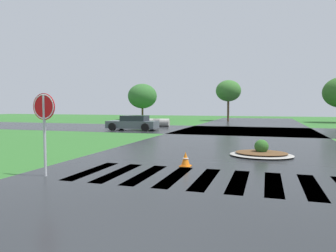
{
  "coord_description": "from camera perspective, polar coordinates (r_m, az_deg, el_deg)",
  "views": [
    {
      "loc": [
        1.6,
        -3.4,
        2.04
      ],
      "look_at": [
        -3.74,
        13.51,
        0.89
      ],
      "focal_mm": 33.48,
      "sensor_mm": 36.0,
      "label": 1
    }
  ],
  "objects": [
    {
      "name": "median_island",
      "position": [
        13.24,
        16.63,
        -4.7
      ],
      "size": [
        2.51,
        2.03,
        0.68
      ],
      "color": "#9E9B93",
      "rests_on": "ground"
    },
    {
      "name": "crosswalk_stripes",
      "position": [
        8.92,
        6.85,
        -9.52
      ],
      "size": [
        7.65,
        2.8,
        0.01
      ],
      "color": "white",
      "rests_on": "ground"
    },
    {
      "name": "traffic_cone",
      "position": [
        10.61,
        3.2,
        -6.1
      ],
      "size": [
        0.36,
        0.36,
        0.5
      ],
      "color": "orange",
      "rests_on": "ground"
    },
    {
      "name": "drainage_pipe_stack",
      "position": [
        30.76,
        -2.05,
        0.63
      ],
      "size": [
        2.53,
        1.05,
        0.79
      ],
      "color": "#9E9B93",
      "rests_on": "ground"
    },
    {
      "name": "asphalt_cross_road",
      "position": [
        26.49,
        14.03,
        -0.82
      ],
      "size": [
        90.0,
        9.78,
        0.01
      ],
      "primitive_type": "cube",
      "color": "#232628",
      "rests_on": "ground"
    },
    {
      "name": "stop_sign",
      "position": [
        9.65,
        -21.63,
        1.88
      ],
      "size": [
        0.76,
        0.08,
        2.4
      ],
      "rotation": [
        0.0,
        0.0,
        -0.04
      ],
      "color": "#B2B5BA",
      "rests_on": "ground"
    },
    {
      "name": "asphalt_roadway",
      "position": [
        13.65,
        10.65,
        -4.95
      ],
      "size": [
        10.86,
        80.0,
        0.01
      ],
      "primitive_type": "cube",
      "color": "#232628",
      "rests_on": "ground"
    },
    {
      "name": "background_treeline",
      "position": [
        42.58,
        20.66,
        5.72
      ],
      "size": [
        42.0,
        4.85,
        5.66
      ],
      "color": "#4C3823",
      "rests_on": "ground"
    },
    {
      "name": "car_dark_suv",
      "position": [
        26.35,
        -6.38,
        0.52
      ],
      "size": [
        4.27,
        2.25,
        1.23
      ],
      "rotation": [
        0.0,
        0.0,
        3.2
      ],
      "color": "#4C545B",
      "rests_on": "ground"
    }
  ]
}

